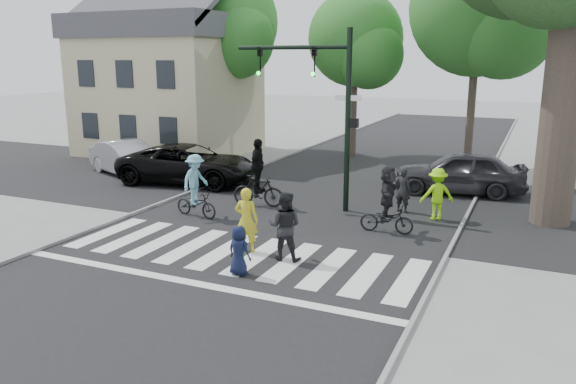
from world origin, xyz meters
The scene contains 23 objects.
ground centered at (0.00, 0.00, 0.00)m, with size 120.00×120.00×0.00m, color gray.
road_stem centered at (0.00, 5.00, 0.01)m, with size 10.00×70.00×0.01m, color black.
road_cross centered at (0.00, 8.00, 0.01)m, with size 70.00×10.00×0.01m, color black.
curb_left centered at (-5.05, 5.00, 0.05)m, with size 0.10×70.00×0.10m, color gray.
curb_right centered at (5.05, 5.00, 0.05)m, with size 0.10×70.00×0.10m, color gray.
crosswalk centered at (0.00, 0.66, 0.01)m, with size 10.00×3.85×0.01m.
traffic_signal centered at (0.35, 6.20, 3.90)m, with size 4.45×0.29×6.00m.
bg_tree_0 centered at (-13.74, 16.00, 6.14)m, with size 5.46×5.20×8.97m.
bg_tree_1 centered at (-8.70, 15.48, 6.65)m, with size 6.09×5.80×9.80m.
bg_tree_2 centered at (-1.76, 16.62, 5.78)m, with size 5.04×4.80×8.40m.
bg_tree_3 centered at (4.31, 15.27, 6.94)m, with size 6.30×6.00×10.20m.
house centered at (-11.49, 13.98, 3.80)m, with size 8.40×8.10×8.82m.
pedestrian_woman centered at (0.08, 1.25, 0.88)m, with size 0.64×0.42×1.76m, color gold.
pedestrian_child centered at (0.71, -0.31, 0.61)m, with size 0.60×0.39×1.22m, color #101732.
pedestrian_adult centered at (1.27, 1.09, 0.90)m, with size 0.87×0.68×1.80m, color black.
cyclist_left centered at (-3.03, 3.54, 0.90)m, with size 1.69×1.14×2.07m.
cyclist_mid centered at (-1.81, 5.58, 0.98)m, with size 1.88×1.16×2.38m.
cyclist_right centered at (3.07, 4.43, 0.90)m, with size 1.61×1.50×2.01m.
car_suv centered at (-6.08, 7.67, 0.80)m, with size 2.67×5.78×1.61m, color black.
car_silver centered at (-9.51, 7.96, 0.75)m, with size 1.60×4.57×1.51m, color #AEADB3.
car_grey centered at (4.30, 10.43, 0.83)m, with size 1.96×4.86×1.66m, color #2E2D32.
bystander_hivis centered at (4.16, 6.47, 0.83)m, with size 1.08×0.62×1.67m, color #8DEB0C.
bystander_dark centered at (2.97, 6.88, 0.76)m, with size 0.55×0.36×1.52m, color black.
Camera 1 is at (6.97, -11.33, 5.08)m, focal length 35.00 mm.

